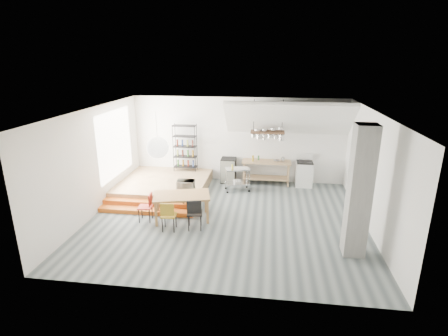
# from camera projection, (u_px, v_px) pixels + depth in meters

# --- Properties ---
(floor) EXTENTS (8.00, 8.00, 0.00)m
(floor) POSITION_uv_depth(u_px,v_px,m) (226.00, 218.00, 10.41)
(floor) COLOR #495355
(floor) RESTS_ON ground
(wall_back) EXTENTS (8.00, 0.04, 3.20)m
(wall_back) POSITION_uv_depth(u_px,v_px,m) (238.00, 140.00, 13.24)
(wall_back) COLOR silver
(wall_back) RESTS_ON ground
(wall_left) EXTENTS (0.04, 7.00, 3.20)m
(wall_left) POSITION_uv_depth(u_px,v_px,m) (94.00, 162.00, 10.44)
(wall_left) COLOR silver
(wall_left) RESTS_ON ground
(wall_right) EXTENTS (0.04, 7.00, 3.20)m
(wall_right) POSITION_uv_depth(u_px,v_px,m) (373.00, 173.00, 9.42)
(wall_right) COLOR silver
(wall_right) RESTS_ON ground
(ceiling) EXTENTS (8.00, 7.00, 0.02)m
(ceiling) POSITION_uv_depth(u_px,v_px,m) (227.00, 111.00, 9.45)
(ceiling) COLOR white
(ceiling) RESTS_ON wall_back
(slope_ceiling) EXTENTS (4.40, 1.44, 1.32)m
(slope_ceiling) POSITION_uv_depth(u_px,v_px,m) (288.00, 119.00, 12.15)
(slope_ceiling) COLOR white
(slope_ceiling) RESTS_ON wall_back
(window_pane) EXTENTS (0.02, 2.50, 2.20)m
(window_pane) POSITION_uv_depth(u_px,v_px,m) (115.00, 144.00, 11.79)
(window_pane) COLOR white
(window_pane) RESTS_ON wall_left
(platform) EXTENTS (3.00, 3.00, 0.40)m
(platform) POSITION_uv_depth(u_px,v_px,m) (165.00, 185.00, 12.56)
(platform) COLOR olive
(platform) RESTS_ON ground
(step_lower) EXTENTS (3.00, 0.35, 0.13)m
(step_lower) POSITION_uv_depth(u_px,v_px,m) (146.00, 211.00, 10.76)
(step_lower) COLOR #C05716
(step_lower) RESTS_ON ground
(step_upper) EXTENTS (3.00, 0.35, 0.27)m
(step_upper) POSITION_uv_depth(u_px,v_px,m) (150.00, 204.00, 11.07)
(step_upper) COLOR #C05716
(step_upper) RESTS_ON ground
(concrete_column) EXTENTS (0.50, 0.50, 3.20)m
(concrete_column) POSITION_uv_depth(u_px,v_px,m) (359.00, 192.00, 8.09)
(concrete_column) COLOR gray
(concrete_column) RESTS_ON ground
(kitchen_counter) EXTENTS (1.80, 0.60, 0.91)m
(kitchen_counter) POSITION_uv_depth(u_px,v_px,m) (266.00, 168.00, 13.06)
(kitchen_counter) COLOR olive
(kitchen_counter) RESTS_ON ground
(stove) EXTENTS (0.60, 0.60, 1.18)m
(stove) POSITION_uv_depth(u_px,v_px,m) (304.00, 173.00, 12.93)
(stove) COLOR white
(stove) RESTS_ON ground
(pot_rack) EXTENTS (1.20, 0.50, 1.43)m
(pot_rack) POSITION_uv_depth(u_px,v_px,m) (268.00, 134.00, 12.44)
(pot_rack) COLOR #44281B
(pot_rack) RESTS_ON ceiling
(wire_shelving) EXTENTS (0.88, 0.38, 1.80)m
(wire_shelving) POSITION_uv_depth(u_px,v_px,m) (185.00, 147.00, 13.29)
(wire_shelving) COLOR black
(wire_shelving) RESTS_ON platform
(microwave_shelf) EXTENTS (0.60, 0.40, 0.16)m
(microwave_shelf) POSITION_uv_depth(u_px,v_px,m) (186.00, 190.00, 11.13)
(microwave_shelf) COLOR olive
(microwave_shelf) RESTS_ON platform
(paper_lantern) EXTENTS (0.60, 0.60, 0.60)m
(paper_lantern) POSITION_uv_depth(u_px,v_px,m) (158.00, 148.00, 9.66)
(paper_lantern) COLOR white
(paper_lantern) RESTS_ON ceiling
(dining_table) EXTENTS (1.79, 1.28, 0.77)m
(dining_table) POSITION_uv_depth(u_px,v_px,m) (182.00, 197.00, 10.18)
(dining_table) COLOR olive
(dining_table) RESTS_ON ground
(chair_mustard) EXTENTS (0.42, 0.42, 0.86)m
(chair_mustard) POSITION_uv_depth(u_px,v_px,m) (168.00, 214.00, 9.50)
(chair_mustard) COLOR #A37E1C
(chair_mustard) RESTS_ON ground
(chair_black) EXTENTS (0.48, 0.48, 0.91)m
(chair_black) POSITION_uv_depth(u_px,v_px,m) (194.00, 212.00, 9.57)
(chair_black) COLOR black
(chair_black) RESTS_ON ground
(chair_olive) EXTENTS (0.47, 0.47, 0.86)m
(chair_olive) POSITION_uv_depth(u_px,v_px,m) (188.00, 193.00, 10.94)
(chair_olive) COLOR brown
(chair_olive) RESTS_ON ground
(chair_red) EXTENTS (0.42, 0.42, 0.84)m
(chair_red) POSITION_uv_depth(u_px,v_px,m) (147.00, 205.00, 10.12)
(chair_red) COLOR red
(chair_red) RESTS_ON ground
(rolling_cart) EXTENTS (0.94, 0.69, 0.84)m
(rolling_cart) POSITION_uv_depth(u_px,v_px,m) (237.00, 176.00, 12.43)
(rolling_cart) COLOR silver
(rolling_cart) RESTS_ON ground
(mini_fridge) EXTENTS (0.55, 0.55, 0.94)m
(mini_fridge) POSITION_uv_depth(u_px,v_px,m) (228.00, 170.00, 13.33)
(mini_fridge) COLOR black
(mini_fridge) RESTS_ON ground
(microwave) EXTENTS (0.58, 0.41, 0.30)m
(microwave) POSITION_uv_depth(u_px,v_px,m) (186.00, 185.00, 11.08)
(microwave) COLOR beige
(microwave) RESTS_ON microwave_shelf
(bowl) EXTENTS (0.26, 0.26, 0.06)m
(bowl) POSITION_uv_depth(u_px,v_px,m) (277.00, 161.00, 12.87)
(bowl) COLOR silver
(bowl) RESTS_ON kitchen_counter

